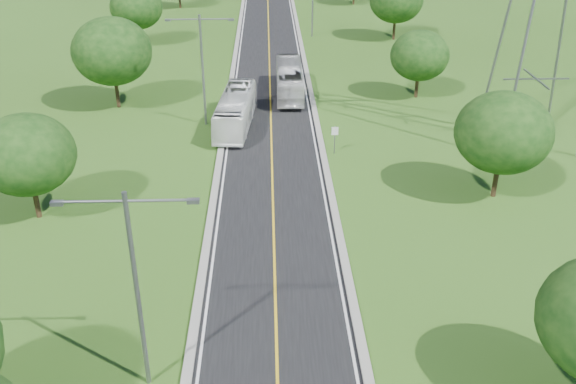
# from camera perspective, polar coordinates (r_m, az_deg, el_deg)

# --- Properties ---
(ground) EXTENTS (260.00, 260.00, 0.00)m
(ground) POSITION_cam_1_polar(r_m,az_deg,el_deg) (73.94, -1.64, 10.32)
(ground) COLOR #2D5217
(ground) RESTS_ON ground
(road) EXTENTS (8.00, 150.00, 0.06)m
(road) POSITION_cam_1_polar(r_m,az_deg,el_deg) (79.69, -1.67, 11.61)
(road) COLOR black
(road) RESTS_ON ground
(curb_left) EXTENTS (0.50, 150.00, 0.22)m
(curb_left) POSITION_cam_1_polar(r_m,az_deg,el_deg) (79.77, -4.79, 11.60)
(curb_left) COLOR gray
(curb_left) RESTS_ON ground
(curb_right) EXTENTS (0.50, 150.00, 0.22)m
(curb_right) POSITION_cam_1_polar(r_m,az_deg,el_deg) (79.80, 1.45, 11.69)
(curb_right) COLOR gray
(curb_right) RESTS_ON ground
(speed_limit_sign) EXTENTS (0.55, 0.09, 2.40)m
(speed_limit_sign) POSITION_cam_1_polar(r_m,az_deg,el_deg) (52.93, 4.18, 5.03)
(speed_limit_sign) COLOR slate
(speed_limit_sign) RESTS_ON ground
(streetlight_near_left) EXTENTS (5.90, 0.25, 10.00)m
(streetlight_near_left) POSITION_cam_1_polar(r_m,az_deg,el_deg) (28.20, -13.43, -7.34)
(streetlight_near_left) COLOR slate
(streetlight_near_left) RESTS_ON ground
(streetlight_mid_left) EXTENTS (5.90, 0.25, 10.00)m
(streetlight_mid_left) POSITION_cam_1_polar(r_m,az_deg,el_deg) (58.16, -7.64, 11.46)
(streetlight_mid_left) COLOR slate
(streetlight_mid_left) RESTS_ON ground
(tree_lb) EXTENTS (6.30, 6.30, 7.33)m
(tree_lb) POSITION_cam_1_polar(r_m,az_deg,el_deg) (45.11, -22.19, 3.10)
(tree_lb) COLOR black
(tree_lb) RESTS_ON ground
(tree_lc) EXTENTS (7.56, 7.56, 8.79)m
(tree_lc) POSITION_cam_1_polar(r_m,az_deg,el_deg) (64.51, -15.38, 11.97)
(tree_lc) COLOR black
(tree_lc) RESTS_ON ground
(tree_ld) EXTENTS (6.72, 6.72, 7.82)m
(tree_ld) POSITION_cam_1_polar(r_m,az_deg,el_deg) (87.94, -13.34, 15.72)
(tree_ld) COLOR black
(tree_ld) RESTS_ON ground
(tree_rb) EXTENTS (6.72, 6.72, 7.82)m
(tree_rb) POSITION_cam_1_polar(r_m,az_deg,el_deg) (46.90, 18.60, 5.03)
(tree_rb) COLOR black
(tree_rb) RESTS_ON ground
(tree_rc) EXTENTS (5.88, 5.88, 6.84)m
(tree_rc) POSITION_cam_1_polar(r_m,az_deg,el_deg) (66.81, 11.62, 11.79)
(tree_rc) COLOR black
(tree_rc) RESTS_ON ground
(tree_rd) EXTENTS (7.14, 7.14, 8.30)m
(tree_rd) POSITION_cam_1_polar(r_m,az_deg,el_deg) (89.91, 9.61, 16.50)
(tree_rd) COLOR black
(tree_rd) RESTS_ON ground
(bus_outbound) EXTENTS (2.73, 11.13, 3.09)m
(bus_outbound) POSITION_cam_1_polar(r_m,az_deg,el_deg) (66.85, 0.13, 9.91)
(bus_outbound) COLOR beige
(bus_outbound) RESTS_ON road
(bus_inbound) EXTENTS (3.61, 11.36, 3.11)m
(bus_inbound) POSITION_cam_1_polar(r_m,az_deg,el_deg) (58.54, -4.70, 7.25)
(bus_inbound) COLOR white
(bus_inbound) RESTS_ON road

